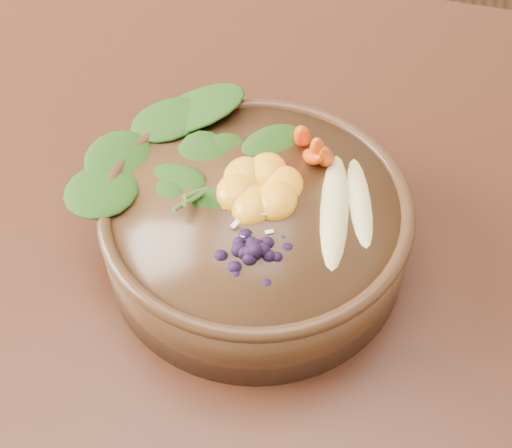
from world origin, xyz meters
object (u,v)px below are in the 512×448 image
(dining_table, at_px, (190,217))
(banana_halves, at_px, (349,195))
(kale_heap, at_px, (214,138))
(mandarin_cluster, at_px, (260,177))
(blueberry_pile, at_px, (254,241))
(stoneware_bowl, at_px, (256,230))
(carrot_cluster, at_px, (318,117))

(dining_table, xyz_separation_m, banana_halves, (0.21, -0.09, 0.19))
(kale_heap, relative_size, banana_halves, 1.13)
(banana_halves, xyz_separation_m, mandarin_cluster, (-0.09, -0.00, 0.00))
(dining_table, relative_size, blueberry_pile, 10.87)
(stoneware_bowl, height_order, mandarin_cluster, mandarin_cluster)
(dining_table, height_order, kale_heap, kale_heap)
(stoneware_bowl, bearing_deg, mandarin_cluster, 94.14)
(stoneware_bowl, height_order, kale_heap, kale_heap)
(dining_table, bearing_deg, mandarin_cluster, -36.53)
(kale_heap, bearing_deg, stoneware_bowl, -42.65)
(stoneware_bowl, distance_m, banana_halves, 0.11)
(banana_halves, bearing_deg, mandarin_cluster, 170.25)
(banana_halves, bearing_deg, stoneware_bowl, -177.26)
(stoneware_bowl, xyz_separation_m, carrot_cluster, (0.04, 0.09, 0.09))
(carrot_cluster, xyz_separation_m, mandarin_cluster, (-0.04, -0.07, -0.03))
(dining_table, height_order, stoneware_bowl, stoneware_bowl)
(carrot_cluster, height_order, blueberry_pile, carrot_cluster)
(blueberry_pile, bearing_deg, banana_halves, 48.96)
(mandarin_cluster, bearing_deg, blueberry_pile, -78.79)
(dining_table, relative_size, kale_heap, 7.66)
(kale_heap, xyz_separation_m, carrot_cluster, (0.10, 0.04, 0.02))
(blueberry_pile, bearing_deg, dining_table, 128.15)
(kale_heap, relative_size, mandarin_cluster, 2.07)
(stoneware_bowl, height_order, banana_halves, banana_halves)
(stoneware_bowl, xyz_separation_m, kale_heap, (-0.06, 0.06, 0.07))
(kale_heap, height_order, banana_halves, kale_heap)
(dining_table, height_order, mandarin_cluster, mandarin_cluster)
(carrot_cluster, bearing_deg, mandarin_cluster, -129.81)
(dining_table, xyz_separation_m, kale_heap, (0.06, -0.05, 0.20))
(mandarin_cluster, relative_size, blueberry_pile, 0.69)
(dining_table, xyz_separation_m, carrot_cluster, (0.16, -0.01, 0.22))
(kale_heap, height_order, mandarin_cluster, kale_heap)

